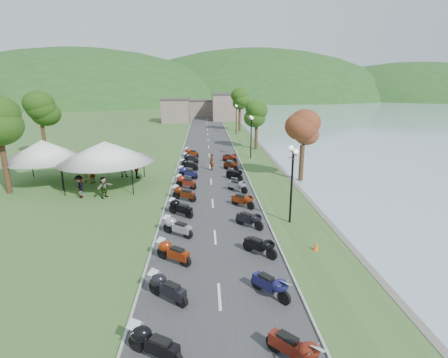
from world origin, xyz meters
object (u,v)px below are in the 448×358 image
object	(u,v)px
vendor_tent_main	(106,164)
pedestrian_b	(124,177)
pedestrian_c	(81,198)
pedestrian_a	(93,183)

from	to	relation	value
vendor_tent_main	pedestrian_b	world-z (taller)	vendor_tent_main
pedestrian_b	pedestrian_c	xyz separation A→B (m)	(-2.03, -6.29, 0.00)
pedestrian_a	vendor_tent_main	bearing A→B (deg)	-95.92
vendor_tent_main	pedestrian_b	size ratio (longest dim) A/B	2.88
pedestrian_c	vendor_tent_main	bearing A→B (deg)	133.30
pedestrian_a	pedestrian_b	xyz separation A→B (m)	(2.33, 2.03, 0.00)
vendor_tent_main	pedestrian_b	xyz separation A→B (m)	(0.72, 2.94, -2.00)
vendor_tent_main	pedestrian_a	size ratio (longest dim) A/B	2.79
pedestrian_a	pedestrian_b	distance (m)	3.09
pedestrian_b	vendor_tent_main	bearing A→B (deg)	76.91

